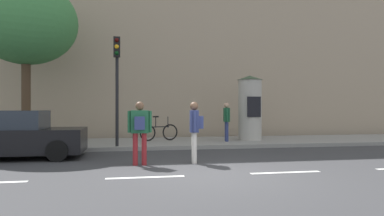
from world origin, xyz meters
TOP-DOWN VIEW (x-y plane):
  - ground_plane at (0.00, 0.00)m, footprint 80.00×80.00m
  - sidewalk_curb at (0.00, 7.00)m, footprint 36.00×4.00m
  - lane_markings at (-0.00, 0.00)m, footprint 25.80×0.16m
  - building_backdrop at (0.00, 12.00)m, footprint 36.00×5.00m
  - traffic_light at (-2.56, 5.24)m, footprint 0.24×0.45m
  - poster_column at (3.26, 6.93)m, footprint 1.15×1.15m
  - street_tree at (-6.13, 6.62)m, footprint 3.96×3.96m
  - pedestrian_in_red_top at (-0.22, 1.84)m, footprint 0.41×0.58m
  - pedestrian_in_light_jacket at (-1.80, 1.72)m, footprint 0.67×0.39m
  - pedestrian_with_bag at (2.04, 6.48)m, footprint 0.31×0.61m
  - bicycle_leaning at (-0.82, 7.28)m, footprint 1.72×0.53m
  - parked_car_silver at (-5.82, 3.68)m, footprint 4.47×1.99m

SIDE VIEW (x-z plane):
  - ground_plane at x=0.00m, z-range 0.00..0.00m
  - lane_markings at x=0.00m, z-range 0.00..0.01m
  - sidewalk_curb at x=0.00m, z-range 0.00..0.15m
  - bicycle_leaning at x=-0.82m, z-range -0.01..1.08m
  - parked_car_silver at x=-5.82m, z-range -0.03..1.49m
  - pedestrian_in_red_top at x=-0.22m, z-range 0.17..1.94m
  - pedestrian_in_light_jacket at x=-1.80m, z-range 0.19..1.96m
  - pedestrian_with_bag at x=2.04m, z-range 0.30..1.98m
  - poster_column at x=3.26m, z-range 0.17..3.08m
  - traffic_light at x=-2.56m, z-range 0.87..4.96m
  - street_tree at x=-6.13m, z-range 1.71..8.24m
  - building_backdrop at x=0.00m, z-range 0.00..11.88m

